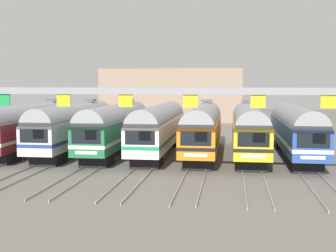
% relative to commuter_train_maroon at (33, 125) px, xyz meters
% --- Properties ---
extents(ground_plane, '(160.00, 160.00, 0.00)m').
position_rel_commuter_train_maroon_xyz_m(ground_plane, '(12.50, 0.00, -2.69)').
color(ground_plane, slate).
extents(track_bed, '(26.51, 70.00, 0.15)m').
position_rel_commuter_train_maroon_xyz_m(track_bed, '(12.50, 17.00, -2.61)').
color(track_bed, gray).
rests_on(track_bed, ground).
extents(commuter_train_maroon, '(2.88, 18.06, 5.05)m').
position_rel_commuter_train_maroon_xyz_m(commuter_train_maroon, '(0.00, 0.00, 0.00)').
color(commuter_train_maroon, maroon).
rests_on(commuter_train_maroon, ground).
extents(commuter_train_silver, '(2.88, 18.06, 5.05)m').
position_rel_commuter_train_maroon_xyz_m(commuter_train_silver, '(4.17, 0.00, 0.00)').
color(commuter_train_silver, silver).
rests_on(commuter_train_silver, ground).
extents(commuter_train_green, '(2.88, 18.06, 5.05)m').
position_rel_commuter_train_maroon_xyz_m(commuter_train_green, '(8.34, 0.00, 0.00)').
color(commuter_train_green, '#236B42').
rests_on(commuter_train_green, ground).
extents(commuter_train_white, '(2.88, 18.06, 4.77)m').
position_rel_commuter_train_maroon_xyz_m(commuter_train_white, '(12.50, -0.00, -0.00)').
color(commuter_train_white, white).
rests_on(commuter_train_white, ground).
extents(commuter_train_orange, '(2.88, 18.06, 5.05)m').
position_rel_commuter_train_maroon_xyz_m(commuter_train_orange, '(16.67, 0.00, 0.00)').
color(commuter_train_orange, orange).
rests_on(commuter_train_orange, ground).
extents(commuter_train_yellow, '(2.88, 18.06, 5.05)m').
position_rel_commuter_train_maroon_xyz_m(commuter_train_yellow, '(20.84, 0.00, 0.00)').
color(commuter_train_yellow, gold).
rests_on(commuter_train_yellow, ground).
extents(commuter_train_blue, '(2.88, 18.06, 4.77)m').
position_rel_commuter_train_maroon_xyz_m(commuter_train_blue, '(25.01, -0.00, -0.00)').
color(commuter_train_blue, '#284C9E').
rests_on(commuter_train_blue, ground).
extents(catenary_gantry, '(30.25, 0.44, 6.97)m').
position_rel_commuter_train_maroon_xyz_m(catenary_gantry, '(12.50, -13.50, 2.75)').
color(catenary_gantry, gray).
rests_on(catenary_gantry, ground).
extents(maintenance_building, '(25.11, 10.00, 9.37)m').
position_rel_commuter_train_maroon_xyz_m(maintenance_building, '(8.57, 40.51, 1.99)').
color(maintenance_building, gray).
rests_on(maintenance_building, ground).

